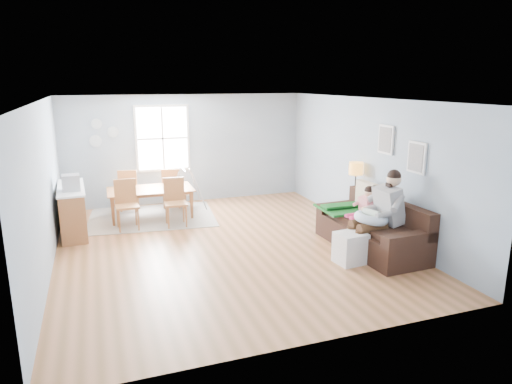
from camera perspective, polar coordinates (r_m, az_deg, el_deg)
name	(u,v)px	position (r m, az deg, el deg)	size (l,w,h in m)	color
room	(224,116)	(8.12, -4.03, 9.47)	(8.40, 9.40, 3.90)	brown
window	(163,138)	(11.46, -11.61, 6.59)	(1.32, 0.08, 1.62)	silver
pictures	(401,148)	(8.57, 17.62, 5.25)	(0.05, 1.34, 0.74)	silver
wall_plates	(102,133)	(11.34, -18.73, 6.99)	(0.67, 0.02, 0.66)	#96ACB4
sofa	(373,232)	(8.66, 14.47, -4.82)	(1.08, 2.33, 0.93)	black
green_throw	(347,208)	(9.13, 11.30, -1.98)	(1.04, 0.89, 0.04)	#155E2A
beige_pillow	(367,196)	(9.12, 13.65, -0.47)	(0.15, 0.55, 0.55)	beige
father	(380,211)	(8.19, 15.23, -2.36)	(1.11, 0.52, 1.54)	#97979A
nursing_pillow	(371,218)	(8.11, 14.18, -3.18)	(0.59, 0.59, 0.16)	silver
infant	(370,213)	(8.12, 14.04, -2.53)	(0.21, 0.41, 0.15)	silver
toddler	(364,206)	(8.65, 13.33, -1.67)	(0.58, 0.30, 0.89)	silver
floor_lamp	(356,174)	(9.53, 12.37, 2.19)	(0.28, 0.28, 1.41)	black
storage_cube	(350,248)	(7.94, 11.67, -6.87)	(0.52, 0.47, 0.53)	silver
rug	(152,217)	(10.65, -12.86, -3.06)	(2.76, 2.09, 0.01)	gray
dining_table	(151,203)	(10.56, -12.95, -1.38)	(1.87, 1.04, 0.66)	#995532
chair_sw	(126,201)	(9.85, -15.91, -1.04)	(0.48, 0.48, 1.04)	olive
chair_se	(175,198)	(9.86, -10.10, -0.77)	(0.48, 0.48, 1.02)	olive
chair_nw	(128,187)	(11.17, -15.66, 0.59)	(0.52, 0.52, 1.00)	olive
chair_ne	(171,185)	(11.18, -10.58, 0.81)	(0.51, 0.51, 0.98)	olive
counter	(73,210)	(9.95, -21.92, -2.05)	(0.57, 1.73, 0.96)	#995532
monitor	(71,183)	(9.49, -22.16, 1.11)	(0.34, 0.32, 0.31)	#A6A5AA
baby_swing	(185,191)	(11.23, -8.88, 0.17)	(0.95, 0.96, 0.93)	#A6A5AA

